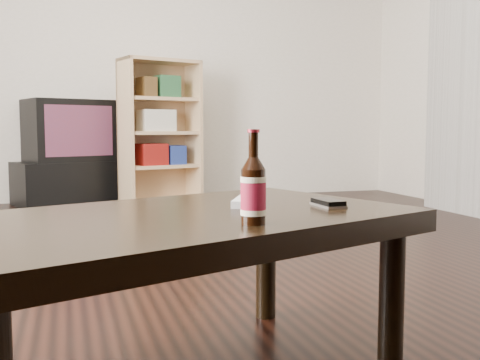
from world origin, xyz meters
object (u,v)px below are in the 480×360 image
object	(u,v)px
tv_stand	(71,182)
beer_bottle	(253,191)
coffee_table	(178,237)
phone	(328,203)
bookshelf	(158,130)
tv	(70,131)
remote	(245,201)

from	to	relation	value
tv_stand	beer_bottle	size ratio (longest dim) A/B	4.39
coffee_table	phone	size ratio (longest dim) A/B	11.80
bookshelf	coffee_table	distance (m)	3.38
coffee_table	phone	distance (m)	0.41
tv_stand	phone	xyz separation A→B (m)	(0.62, -3.62, 0.26)
tv_stand	bookshelf	size ratio (longest dim) A/B	0.75
tv	phone	world-z (taller)	tv
tv_stand	tv	world-z (taller)	tv
tv_stand	beer_bottle	xyz separation A→B (m)	(0.35, -3.82, 0.32)
tv	coffee_table	xyz separation A→B (m)	(0.22, -3.63, -0.25)
tv_stand	coffee_table	bearing A→B (deg)	-107.29
beer_bottle	tv	bearing A→B (deg)	95.18
tv_stand	remote	xyz separation A→B (m)	(0.43, -3.52, 0.26)
tv_stand	phone	size ratio (longest dim) A/B	8.14
tv_stand	phone	world-z (taller)	phone
tv	coffee_table	distance (m)	3.65
phone	remote	distance (m)	0.22
tv	bookshelf	xyz separation A→B (m)	(0.70, -0.29, 0.01)
bookshelf	remote	bearing A→B (deg)	-111.46
remote	coffee_table	bearing A→B (deg)	-125.04
tv	bookshelf	size ratio (longest dim) A/B	0.67
coffee_table	beer_bottle	world-z (taller)	beer_bottle
tv_stand	beer_bottle	world-z (taller)	beer_bottle
beer_bottle	remote	distance (m)	0.32
tv_stand	tv	size ratio (longest dim) A/B	1.12
bookshelf	coffee_table	world-z (taller)	bookshelf
bookshelf	coffee_table	xyz separation A→B (m)	(-0.48, -3.34, -0.25)
remote	tv	bearing A→B (deg)	123.27
bookshelf	remote	distance (m)	3.24
tv	tv_stand	bearing A→B (deg)	90.00
phone	coffee_table	bearing A→B (deg)	179.98
coffee_table	phone	bearing A→B (deg)	2.02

